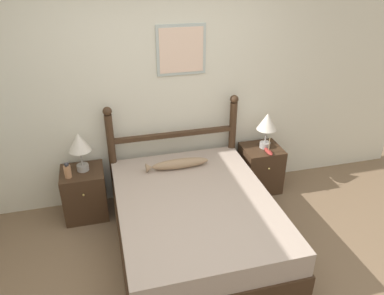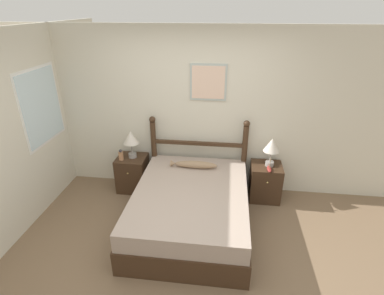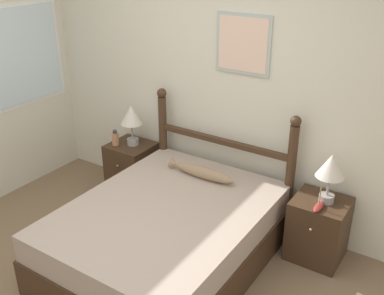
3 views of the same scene
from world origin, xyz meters
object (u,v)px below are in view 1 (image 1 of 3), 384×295
(bed, at_px, (195,223))
(nightstand_right, at_px, (260,168))
(table_lamp_left, at_px, (79,144))
(model_boat, at_px, (268,151))
(fish_pillow, at_px, (178,164))
(bottle, at_px, (68,171))
(nightstand_left, at_px, (85,193))
(table_lamp_right, at_px, (267,124))

(bed, distance_m, nightstand_right, 1.33)
(table_lamp_left, relative_size, model_boat, 2.16)
(model_boat, bearing_deg, fish_pillow, -177.08)
(nightstand_right, height_order, fish_pillow, fish_pillow)
(fish_pillow, bearing_deg, model_boat, 2.92)
(table_lamp_left, bearing_deg, bottle, -143.77)
(bed, xyz_separation_m, bottle, (-1.19, 0.71, 0.37))
(bed, relative_size, table_lamp_left, 4.41)
(bed, distance_m, table_lamp_left, 1.46)
(nightstand_left, xyz_separation_m, nightstand_right, (2.12, 0.00, 0.00))
(model_boat, relative_size, fish_pillow, 0.29)
(table_lamp_right, height_order, model_boat, table_lamp_right)
(bottle, height_order, model_boat, model_boat)
(nightstand_left, relative_size, model_boat, 2.80)
(nightstand_right, distance_m, fish_pillow, 1.16)
(bed, bearing_deg, model_boat, 31.84)
(nightstand_left, distance_m, bottle, 0.40)
(nightstand_left, bearing_deg, bed, -37.23)
(nightstand_left, height_order, model_boat, model_boat)
(bed, distance_m, fish_pillow, 0.70)
(table_lamp_left, height_order, model_boat, table_lamp_left)
(bottle, bearing_deg, model_boat, -1.11)
(table_lamp_left, distance_m, table_lamp_right, 2.14)
(table_lamp_right, bearing_deg, fish_pillow, -169.95)
(bed, height_order, model_boat, model_boat)
(nightstand_left, xyz_separation_m, table_lamp_right, (2.16, 0.00, 0.60))
(bed, bearing_deg, fish_pillow, 92.53)
(fish_pillow, bearing_deg, nightstand_right, 10.12)
(model_boat, distance_m, fish_pillow, 1.11)
(bed, distance_m, nightstand_left, 1.33)
(table_lamp_left, bearing_deg, bed, -38.30)
(nightstand_right, relative_size, model_boat, 2.80)
(bed, relative_size, fish_pillow, 2.81)
(bed, bearing_deg, bottle, 149.10)
(table_lamp_left, bearing_deg, model_boat, -4.15)
(table_lamp_left, distance_m, fish_pillow, 1.07)
(table_lamp_left, xyz_separation_m, model_boat, (2.12, -0.15, -0.29))
(bed, height_order, table_lamp_left, table_lamp_left)
(table_lamp_right, relative_size, model_boat, 2.16)
(bed, relative_size, model_boat, 9.55)
(nightstand_left, xyz_separation_m, bottle, (-0.13, -0.09, 0.37))
(bed, distance_m, table_lamp_right, 1.49)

